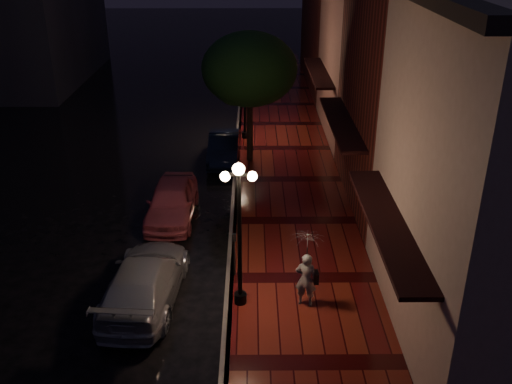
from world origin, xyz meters
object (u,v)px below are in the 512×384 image
(silver_car, at_px, (145,281))
(woman_with_umbrella, at_px, (307,258))
(pink_car, at_px, (172,201))
(parking_meter, at_px, (234,250))
(streetlamp_far, at_px, (245,90))
(streetlamp_near, at_px, (239,227))
(street_tree, at_px, (250,71))
(navy_car, at_px, (224,148))

(silver_car, height_order, woman_with_umbrella, woman_with_umbrella)
(pink_car, height_order, parking_meter, parking_meter)
(streetlamp_far, xyz_separation_m, pink_car, (-2.63, -8.50, -1.88))
(pink_car, bearing_deg, streetlamp_near, -63.35)
(street_tree, bearing_deg, streetlamp_far, 94.91)
(street_tree, xyz_separation_m, pink_car, (-2.89, -5.50, -3.53))
(pink_car, relative_size, silver_car, 0.87)
(streetlamp_far, distance_m, street_tree, 3.44)
(streetlamp_near, distance_m, navy_car, 11.43)
(silver_car, xyz_separation_m, woman_with_umbrella, (4.60, -0.38, 0.97))
(pink_car, distance_m, silver_car, 5.20)
(streetlamp_far, bearing_deg, street_tree, -85.09)
(pink_car, bearing_deg, woman_with_umbrella, -50.11)
(streetlamp_near, bearing_deg, street_tree, 88.65)
(street_tree, height_order, woman_with_umbrella, street_tree)
(street_tree, relative_size, parking_meter, 4.03)
(streetlamp_far, relative_size, woman_with_umbrella, 1.87)
(navy_car, bearing_deg, pink_car, -105.84)
(silver_car, relative_size, parking_meter, 3.36)
(navy_car, distance_m, woman_with_umbrella, 11.68)
(navy_car, relative_size, silver_car, 0.81)
(streetlamp_far, relative_size, parking_meter, 2.99)
(streetlamp_near, height_order, silver_car, streetlamp_near)
(streetlamp_near, distance_m, parking_meter, 2.15)
(streetlamp_near, relative_size, street_tree, 0.74)
(streetlamp_far, height_order, silver_car, streetlamp_far)
(streetlamp_near, xyz_separation_m, streetlamp_far, (0.00, 14.00, 0.00))
(streetlamp_far, height_order, woman_with_umbrella, streetlamp_far)
(parking_meter, bearing_deg, pink_car, 116.47)
(pink_car, height_order, navy_car, pink_car)
(navy_car, bearing_deg, parking_meter, -85.12)
(streetlamp_near, height_order, street_tree, street_tree)
(silver_car, bearing_deg, pink_car, -87.07)
(pink_car, distance_m, parking_meter, 4.74)
(streetlamp_near, distance_m, woman_with_umbrella, 2.07)
(streetlamp_far, relative_size, silver_car, 0.89)
(streetlamp_far, distance_m, silver_car, 14.10)
(street_tree, distance_m, navy_car, 3.81)
(pink_car, relative_size, woman_with_umbrella, 1.82)
(street_tree, bearing_deg, woman_with_umbrella, -81.82)
(woman_with_umbrella, bearing_deg, navy_car, -60.73)
(streetlamp_near, distance_m, silver_car, 3.36)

